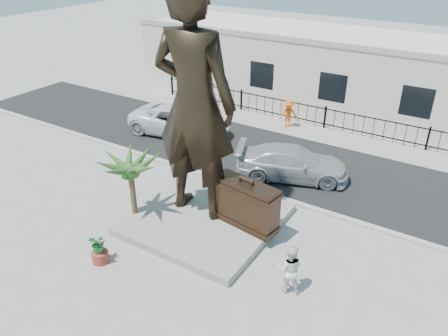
{
  "coord_description": "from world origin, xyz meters",
  "views": [
    {
      "loc": [
        7.47,
        -9.89,
        9.87
      ],
      "look_at": [
        0.0,
        2.0,
        2.3
      ],
      "focal_mm": 35.0,
      "sensor_mm": 36.0,
      "label": 1
    }
  ],
  "objects_px": {
    "statue": "(194,104)",
    "tourist": "(290,269)",
    "suitcase": "(246,204)",
    "car_white": "(180,121)"
  },
  "relations": [
    {
      "from": "suitcase",
      "to": "car_white",
      "type": "bearing_deg",
      "value": 150.21
    },
    {
      "from": "suitcase",
      "to": "car_white",
      "type": "distance_m",
      "value": 9.54
    },
    {
      "from": "statue",
      "to": "suitcase",
      "type": "relative_size",
      "value": 3.45
    },
    {
      "from": "statue",
      "to": "tourist",
      "type": "bearing_deg",
      "value": 154.26
    },
    {
      "from": "statue",
      "to": "tourist",
      "type": "height_order",
      "value": "statue"
    },
    {
      "from": "statue",
      "to": "car_white",
      "type": "bearing_deg",
      "value": -51.84
    },
    {
      "from": "tourist",
      "to": "suitcase",
      "type": "bearing_deg",
      "value": -57.03
    },
    {
      "from": "suitcase",
      "to": "tourist",
      "type": "height_order",
      "value": "suitcase"
    },
    {
      "from": "suitcase",
      "to": "car_white",
      "type": "height_order",
      "value": "suitcase"
    },
    {
      "from": "tourist",
      "to": "car_white",
      "type": "relative_size",
      "value": 0.3
    }
  ]
}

